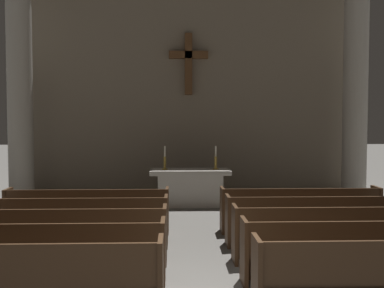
% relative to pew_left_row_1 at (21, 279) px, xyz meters
% --- Properties ---
extents(pew_left_row_1, '(3.35, 0.50, 0.95)m').
position_rel_pew_left_row_1_xyz_m(pew_left_row_1, '(0.00, 0.00, 0.00)').
color(pew_left_row_1, '#422B19').
rests_on(pew_left_row_1, ground).
extents(pew_left_row_2, '(3.35, 0.50, 0.95)m').
position_rel_pew_left_row_1_xyz_m(pew_left_row_2, '(0.00, 1.03, 0.00)').
color(pew_left_row_2, '#422B19').
rests_on(pew_left_row_2, ground).
extents(pew_left_row_3, '(3.35, 0.50, 0.95)m').
position_rel_pew_left_row_1_xyz_m(pew_left_row_3, '(0.00, 2.06, 0.00)').
color(pew_left_row_3, '#422B19').
rests_on(pew_left_row_3, ground).
extents(pew_left_row_4, '(3.35, 0.50, 0.95)m').
position_rel_pew_left_row_1_xyz_m(pew_left_row_4, '(0.00, 3.10, 0.00)').
color(pew_left_row_4, '#422B19').
rests_on(pew_left_row_4, ground).
extents(pew_left_row_5, '(3.35, 0.50, 0.95)m').
position_rel_pew_left_row_1_xyz_m(pew_left_row_5, '(0.00, 4.13, 0.00)').
color(pew_left_row_5, '#422B19').
rests_on(pew_left_row_5, ground).
extents(pew_right_row_2, '(3.35, 0.50, 0.95)m').
position_rel_pew_left_row_1_xyz_m(pew_right_row_2, '(4.44, 1.03, 0.00)').
color(pew_right_row_2, '#422B19').
rests_on(pew_right_row_2, ground).
extents(pew_right_row_3, '(3.35, 0.50, 0.95)m').
position_rel_pew_left_row_1_xyz_m(pew_right_row_3, '(4.44, 2.06, 0.00)').
color(pew_right_row_3, '#422B19').
rests_on(pew_right_row_3, ground).
extents(pew_right_row_4, '(3.35, 0.50, 0.95)m').
position_rel_pew_left_row_1_xyz_m(pew_right_row_4, '(4.44, 3.10, 0.00)').
color(pew_right_row_4, '#422B19').
rests_on(pew_right_row_4, ground).
extents(pew_right_row_5, '(3.35, 0.50, 0.95)m').
position_rel_pew_left_row_1_xyz_m(pew_right_row_5, '(4.44, 4.13, 0.00)').
color(pew_right_row_5, '#422B19').
rests_on(pew_right_row_5, ground).
extents(column_left_third, '(1.04, 1.04, 6.97)m').
position_rel_pew_left_row_1_xyz_m(column_left_third, '(-2.53, 7.67, 2.92)').
color(column_left_third, '#ADA89E').
rests_on(column_left_third, ground).
extents(column_right_third, '(1.04, 1.04, 6.97)m').
position_rel_pew_left_row_1_xyz_m(column_right_third, '(6.97, 7.67, 2.92)').
color(column_right_third, '#ADA89E').
rests_on(column_right_third, ground).
extents(altar, '(2.20, 0.90, 1.01)m').
position_rel_pew_left_row_1_xyz_m(altar, '(2.22, 7.19, 0.06)').
color(altar, '#BCB7AD').
rests_on(altar, ground).
extents(candlestick_left, '(0.16, 0.16, 0.64)m').
position_rel_pew_left_row_1_xyz_m(candlestick_left, '(1.52, 7.19, 0.74)').
color(candlestick_left, '#B79338').
rests_on(candlestick_left, altar).
extents(candlestick_right, '(0.16, 0.16, 0.64)m').
position_rel_pew_left_row_1_xyz_m(candlestick_right, '(2.92, 7.19, 0.74)').
color(candlestick_right, '#B79338').
rests_on(candlestick_right, altar).
extents(apse_with_cross, '(10.61, 0.48, 7.45)m').
position_rel_pew_left_row_1_xyz_m(apse_with_cross, '(2.22, 9.19, 3.25)').
color(apse_with_cross, gray).
rests_on(apse_with_cross, ground).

